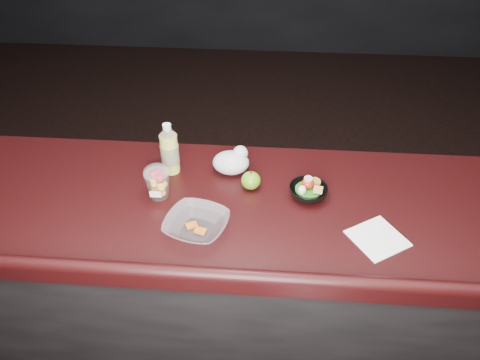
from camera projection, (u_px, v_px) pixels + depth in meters
name	position (u px, v px, depth m)	size (l,w,h in m)	color
room_shell	(232.00, 1.00, 0.94)	(8.00, 8.00, 8.00)	black
counter	(242.00, 291.00, 2.00)	(4.06, 0.71, 1.02)	black
lemonade_bottle	(170.00, 152.00, 1.78)	(0.07, 0.07, 0.21)	yellow
fruit_cup	(157.00, 181.00, 1.67)	(0.09, 0.09, 0.13)	white
green_apple	(251.00, 180.00, 1.73)	(0.07, 0.07, 0.08)	#3F7B0E
plastic_bag	(232.00, 161.00, 1.80)	(0.14, 0.12, 0.10)	silver
snack_bowl	(308.00, 191.00, 1.70)	(0.16, 0.16, 0.08)	black
takeout_bowl	(197.00, 225.00, 1.56)	(0.26, 0.26, 0.05)	silver
paper_napkin	(378.00, 238.00, 1.54)	(0.16, 0.16, 0.00)	white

